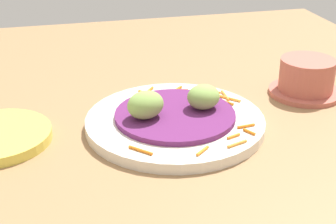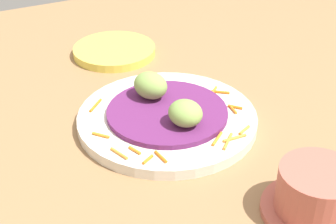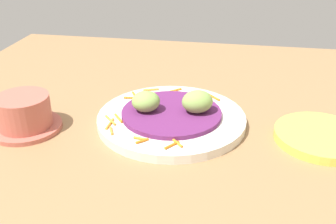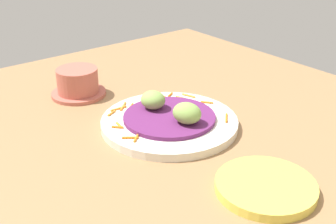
{
  "view_description": "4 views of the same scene",
  "coord_description": "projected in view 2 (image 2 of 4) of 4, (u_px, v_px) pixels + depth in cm",
  "views": [
    {
      "loc": [
        14.27,
        68.49,
        35.86
      ],
      "look_at": [
        -0.9,
        7.05,
        5.42
      ],
      "focal_mm": 53.27,
      "sensor_mm": 36.0,
      "label": 1
    },
    {
      "loc": [
        -57.44,
        33.08,
        42.96
      ],
      "look_at": [
        -4.38,
        6.21,
        5.36
      ],
      "focal_mm": 53.69,
      "sensor_mm": 36.0,
      "label": 2
    },
    {
      "loc": [
        7.59,
        -55.08,
        35.4
      ],
      "look_at": [
        -2.72,
        3.7,
        4.98
      ],
      "focal_mm": 41.68,
      "sensor_mm": 36.0,
      "label": 3
    },
    {
      "loc": [
        56.08,
        -41.31,
        41.15
      ],
      "look_at": [
        -3.29,
        5.71,
        4.59
      ],
      "focal_mm": 46.77,
      "sensor_mm": 36.0,
      "label": 4
    }
  ],
  "objects": [
    {
      "name": "terracotta_bowl",
      "position": [
        316.0,
        195.0,
        0.57
      ],
      "size": [
        12.07,
        12.07,
        6.21
      ],
      "color": "#B75B4C",
      "rests_on": "table_surface"
    },
    {
      "name": "guac_scoop_left",
      "position": [
        185.0,
        113.0,
        0.69
      ],
      "size": [
        6.12,
        5.83,
        3.6
      ],
      "primitive_type": "ellipsoid",
      "rotation": [
        0.0,
        0.0,
        5.04
      ],
      "color": "#84A851",
      "rests_on": "cabbage_bed"
    },
    {
      "name": "guac_scoop_center",
      "position": [
        150.0,
        85.0,
        0.75
      ],
      "size": [
        6.71,
        6.14,
        3.95
      ],
      "primitive_type": "ellipsoid",
      "rotation": [
        0.0,
        0.0,
        1.96
      ],
      "color": "#84A851",
      "rests_on": "cabbage_bed"
    },
    {
      "name": "main_plate",
      "position": [
        167.0,
        119.0,
        0.74
      ],
      "size": [
        26.24,
        26.24,
        1.58
      ],
      "primitive_type": "cylinder",
      "color": "silver",
      "rests_on": "table_surface"
    },
    {
      "name": "table_surface",
      "position": [
        191.0,
        113.0,
        0.78
      ],
      "size": [
        110.0,
        110.0,
        2.0
      ],
      "primitive_type": "cube",
      "color": "#936D47",
      "rests_on": "ground"
    },
    {
      "name": "carrot_garnish",
      "position": [
        186.0,
        127.0,
        0.7
      ],
      "size": [
        19.56,
        23.03,
        0.4
      ],
      "color": "orange",
      "rests_on": "main_plate"
    },
    {
      "name": "cabbage_bed",
      "position": [
        167.0,
        112.0,
        0.73
      ],
      "size": [
        17.65,
        17.65,
        0.78
      ],
      "primitive_type": "cylinder",
      "color": "#60235B",
      "rests_on": "main_plate"
    },
    {
      "name": "side_plate_small",
      "position": [
        114.0,
        51.0,
        0.93
      ],
      "size": [
        15.2,
        15.2,
        1.46
      ],
      "primitive_type": "cylinder",
      "color": "#E0CC4C",
      "rests_on": "table_surface"
    }
  ]
}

